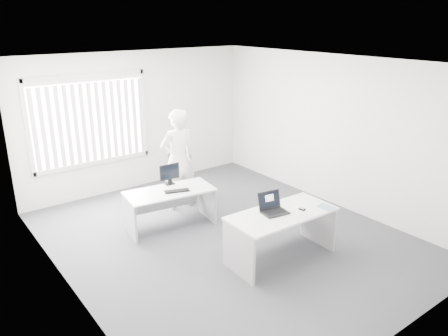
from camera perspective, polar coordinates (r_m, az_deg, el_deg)
ground at (r=7.24m, az=0.29°, el=-9.04°), size 6.00×6.00×0.00m
wall_back at (r=9.17m, az=-11.22°, el=6.07°), size 5.00×0.02×2.80m
wall_front at (r=4.83m, az=22.63°, el=-7.11°), size 5.00×0.02×2.80m
wall_left at (r=5.62m, az=-20.41°, el=-3.14°), size 0.02×6.00×2.80m
wall_right at (r=8.39m, az=14.04°, el=4.65°), size 0.02×6.00×2.80m
ceiling at (r=6.41m, az=0.33°, el=13.62°), size 5.00×6.00×0.02m
window at (r=8.73m, az=-17.07°, el=5.94°), size 2.32×0.06×1.76m
blinds at (r=8.68m, az=-16.91°, el=5.68°), size 2.20×0.10×1.50m
desk_near at (r=6.49m, az=7.52°, el=-7.44°), size 1.64×0.80×0.74m
desk_far at (r=7.44m, az=-7.07°, el=-4.26°), size 1.54×0.87×0.67m
office_chair at (r=8.61m, az=-5.63°, el=-2.26°), size 0.55×0.55×0.93m
person at (r=8.03m, az=-6.04°, el=1.10°), size 0.71×0.48×1.89m
laptop at (r=6.30m, az=6.72°, el=-4.73°), size 0.41×0.38×0.28m
paper_sheet at (r=6.56m, az=9.83°, el=-5.24°), size 0.29×0.20×0.00m
mouse at (r=6.52m, az=10.16°, el=-5.24°), size 0.07×0.10×0.04m
booklet at (r=6.68m, az=13.18°, el=-4.99°), size 0.19×0.25×0.01m
keyboard at (r=7.31m, az=-6.17°, el=-3.00°), size 0.43×0.26×0.02m
monitor at (r=7.57m, az=-7.12°, el=-0.81°), size 0.37×0.12×0.37m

